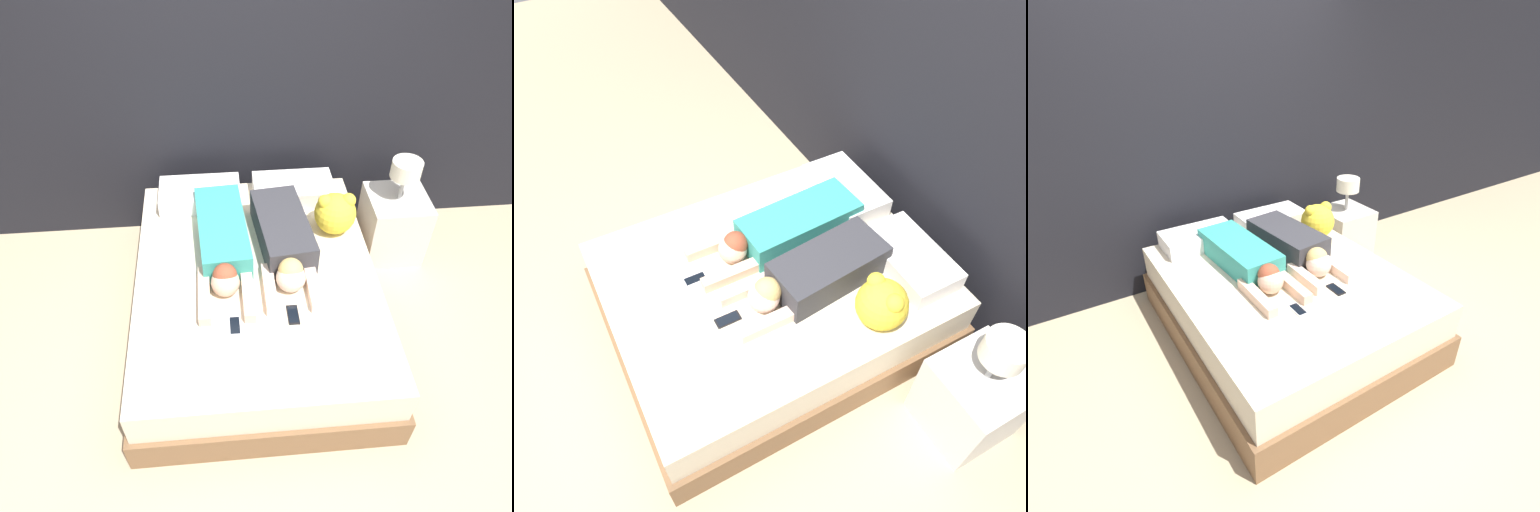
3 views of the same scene
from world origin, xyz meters
TOP-DOWN VIEW (x-y plane):
  - ground_plane at (0.00, 0.00)m, footprint 12.00×12.00m
  - wall_back at (0.00, 1.13)m, footprint 12.00×0.06m
  - bed at (0.00, 0.00)m, footprint 1.59×1.96m
  - pillow_head_left at (-0.34, 0.76)m, footprint 0.59×0.33m
  - pillow_head_right at (0.34, 0.76)m, footprint 0.59×0.33m
  - person_left at (-0.20, 0.21)m, footprint 0.36×1.10m
  - person_right at (0.20, 0.17)m, footprint 0.38×0.98m
  - cell_phone_left at (-0.16, -0.41)m, footprint 0.07×0.14m
  - cell_phone_right at (0.19, -0.36)m, footprint 0.07×0.14m
  - plush_toy at (0.57, 0.37)m, footprint 0.28×0.28m
  - nightstand at (1.12, 0.64)m, footprint 0.44×0.44m

SIDE VIEW (x-z plane):
  - ground_plane at x=0.00m, z-range 0.00..0.00m
  - bed at x=0.00m, z-range 0.00..0.50m
  - nightstand at x=1.12m, z-range -0.13..0.72m
  - cell_phone_left at x=-0.16m, z-range 0.50..0.51m
  - cell_phone_right at x=0.19m, z-range 0.50..0.51m
  - pillow_head_left at x=-0.34m, z-range 0.50..0.63m
  - pillow_head_right at x=0.34m, z-range 0.50..0.63m
  - person_left at x=-0.20m, z-range 0.49..0.69m
  - person_right at x=0.20m, z-range 0.50..0.71m
  - plush_toy at x=0.57m, z-range 0.50..0.80m
  - wall_back at x=0.00m, z-range 0.00..2.60m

